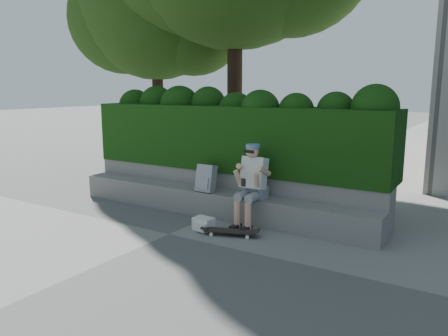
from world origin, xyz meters
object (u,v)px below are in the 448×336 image
Objects in this scene: skateboard at (230,231)px; backpack_plaid at (206,178)px; backpack_ground at (204,224)px; person at (252,182)px.

skateboard is 1.31m from backpack_plaid.
backpack_plaid is 1.53× the size of backpack_ground.
skateboard is (-0.05, -0.61, -0.68)m from person.
skateboard is at bearing -94.59° from person.
backpack_plaid reaches higher than skateboard.
person is at bearing 66.18° from skateboard.
skateboard is 1.73× the size of backpack_plaid.
backpack_plaid is 0.99m from backpack_ground.
skateboard is at bearing 1.75° from backpack_ground.
backpack_plaid is at bearing 175.23° from person.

